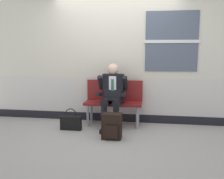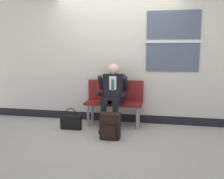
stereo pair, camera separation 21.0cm
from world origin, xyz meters
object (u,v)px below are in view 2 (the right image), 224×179
(person_seated, at_px, (112,94))
(handbag, at_px, (71,122))
(backpack, at_px, (110,126))
(bench_with_person, at_px, (114,99))

(person_seated, height_order, handbag, person_seated)
(person_seated, relative_size, handbag, 2.98)
(handbag, bearing_deg, backpack, -23.02)
(handbag, bearing_deg, bench_with_person, 33.97)
(person_seated, bearing_deg, backpack, -81.77)
(backpack, bearing_deg, bench_with_person, 96.34)
(handbag, bearing_deg, person_seated, 22.12)
(bench_with_person, height_order, person_seated, person_seated)
(person_seated, bearing_deg, bench_with_person, 90.00)
(bench_with_person, bearing_deg, person_seated, -90.00)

